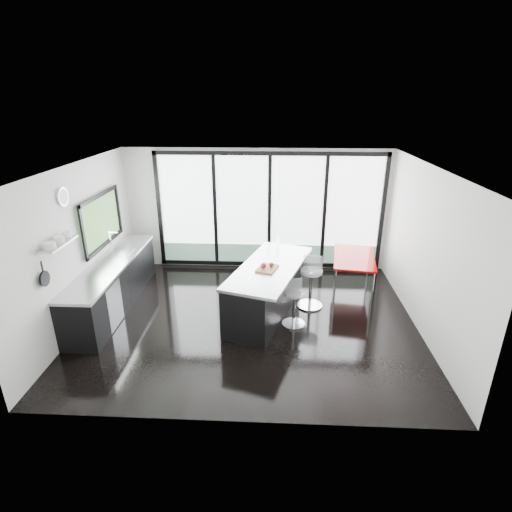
# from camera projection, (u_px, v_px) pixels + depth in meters

# --- Properties ---
(floor) EXTENTS (6.00, 5.00, 0.00)m
(floor) POSITION_uv_depth(u_px,v_px,m) (250.00, 319.00, 7.39)
(floor) COLOR black
(floor) RESTS_ON ground
(ceiling) EXTENTS (6.00, 5.00, 0.00)m
(ceiling) POSITION_uv_depth(u_px,v_px,m) (249.00, 167.00, 6.35)
(ceiling) COLOR white
(ceiling) RESTS_ON wall_back
(wall_back) EXTENTS (6.00, 0.09, 2.80)m
(wall_back) POSITION_uv_depth(u_px,v_px,m) (268.00, 216.00, 9.19)
(wall_back) COLOR silver
(wall_back) RESTS_ON ground
(wall_front) EXTENTS (6.00, 0.00, 2.80)m
(wall_front) POSITION_uv_depth(u_px,v_px,m) (235.00, 327.00, 4.55)
(wall_front) COLOR silver
(wall_front) RESTS_ON ground
(wall_left) EXTENTS (0.26, 5.00, 2.80)m
(wall_left) POSITION_uv_depth(u_px,v_px,m) (86.00, 232.00, 7.20)
(wall_left) COLOR silver
(wall_left) RESTS_ON ground
(wall_right) EXTENTS (0.00, 5.00, 2.80)m
(wall_right) POSITION_uv_depth(u_px,v_px,m) (427.00, 252.00, 6.73)
(wall_right) COLOR silver
(wall_right) RESTS_ON ground
(counter_cabinets) EXTENTS (0.69, 3.24, 1.36)m
(counter_cabinets) POSITION_uv_depth(u_px,v_px,m) (113.00, 284.00, 7.71)
(counter_cabinets) COLOR black
(counter_cabinets) RESTS_ON floor
(island) EXTENTS (1.68, 2.59, 1.27)m
(island) POSITION_uv_depth(u_px,v_px,m) (266.00, 289.00, 7.46)
(island) COLOR black
(island) RESTS_ON floor
(bar_stool_near) EXTENTS (0.47, 0.47, 0.66)m
(bar_stool_near) POSITION_uv_depth(u_px,v_px,m) (294.00, 309.00, 7.11)
(bar_stool_near) COLOR silver
(bar_stool_near) RESTS_ON floor
(bar_stool_far) EXTENTS (0.57, 0.57, 0.78)m
(bar_stool_far) POSITION_uv_depth(u_px,v_px,m) (311.00, 288.00, 7.72)
(bar_stool_far) COLOR silver
(bar_stool_far) RESTS_ON floor
(red_table) EXTENTS (1.02, 1.53, 0.77)m
(red_table) POSITION_uv_depth(u_px,v_px,m) (353.00, 273.00, 8.38)
(red_table) COLOR #A80803
(red_table) RESTS_ON floor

